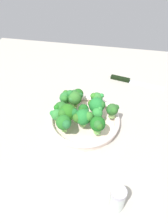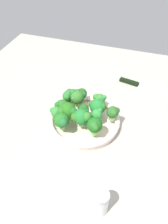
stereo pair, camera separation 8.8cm
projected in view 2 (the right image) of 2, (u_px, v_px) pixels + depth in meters
ground_plane at (82, 121)px, 96.16cm from camera, size 130.00×130.00×2.50cm
bowl at (84, 121)px, 91.85cm from camera, size 28.72×28.72×3.86cm
broccoli_floret_0 at (95, 126)px, 81.28cm from camera, size 6.26×5.68×7.37cm
broccoli_floret_1 at (68, 96)px, 94.42cm from camera, size 6.29×4.97×6.12cm
broccoli_floret_2 at (62, 106)px, 89.66cm from camera, size 5.45×6.02×6.41cm
broccoli_floret_3 at (67, 111)px, 86.64cm from camera, size 7.03×7.54×7.67cm
broccoli_floret_4 at (99, 99)px, 92.73cm from camera, size 5.34×5.51×6.18cm
broccoli_floret_5 at (82, 117)px, 84.20cm from camera, size 6.07×7.21×7.55cm
broccoli_floret_6 at (84, 110)px, 88.50cm from camera, size 4.66×4.37×5.87cm
broccoli_floret_7 at (113, 113)px, 87.28cm from camera, size 5.06×4.98×6.12cm
broccoli_floret_8 at (97, 115)px, 87.02cm from camera, size 4.38×4.18×5.67cm
broccoli_floret_9 at (81, 94)px, 96.20cm from camera, size 4.75×4.88×5.51cm
broccoli_floret_10 at (61, 121)px, 83.16cm from camera, size 6.21×6.09×7.14cm
broccoli_floret_11 at (77, 97)px, 92.68cm from camera, size 5.79×6.30×7.38cm
broccoli_floret_12 at (98, 106)px, 89.29cm from camera, size 6.30×7.08×7.13cm
broccoli_floret_13 at (56, 112)px, 87.45cm from camera, size 4.39×5.33×5.96cm
knife at (138, 85)px, 111.59cm from camera, size 7.72×26.54×1.50cm
pepper_shaker at (101, 203)px, 64.58cm from camera, size 4.52×4.52×9.31cm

